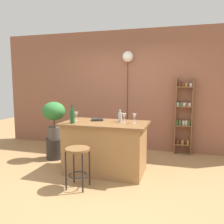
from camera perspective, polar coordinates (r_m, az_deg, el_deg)
The scene contains 14 objects.
ground at distance 4.15m, azimuth -2.93°, elevation -15.55°, with size 12.00×12.00×0.00m, color #A37A4C.
back_wall at distance 5.70m, azimuth 3.54°, elevation 5.22°, with size 6.40×0.10×2.80m, color #8C5642.
kitchen_counter at distance 4.26m, azimuth -1.62°, elevation -8.42°, with size 1.48×0.82×0.90m.
bar_stool at distance 3.68m, azimuth -8.23°, elevation -10.81°, with size 0.37×0.37×0.62m.
spice_shelf at distance 5.44m, azimuth 16.83°, elevation -0.67°, with size 0.36×0.17×1.71m.
plant_stool at distance 5.18m, azimuth -13.55°, elevation -8.49°, with size 0.36×0.36×0.43m, color #2D2823.
potted_plant at distance 5.04m, azimuth -13.79°, elevation -0.71°, with size 0.48×0.43×0.77m.
bottle_sauce_amber at distance 4.11m, azimuth -9.52°, elevation -1.03°, with size 0.08×0.08×0.32m.
bottle_olive_oil at distance 4.20m, azimuth 1.95°, elevation -1.15°, with size 0.07×0.07×0.24m.
wine_glass_left at distance 4.11m, azimuth 2.96°, elevation -0.98°, with size 0.07×0.07×0.16m.
wine_glass_center at distance 4.08m, azimuth 5.40°, elevation -1.08°, with size 0.07×0.07×0.16m.
wine_glass_right at distance 4.36m, azimuth -8.58°, elevation -0.58°, with size 0.07×0.07×0.16m.
cookbook at distance 4.35m, azimuth -3.59°, elevation -1.85°, with size 0.21×0.15×0.04m, color black.
pendant_globe_light at distance 5.60m, azimuth 3.82°, elevation 12.93°, with size 0.25×0.25×2.30m.
Camera 1 is at (1.28, -3.60, 1.62)m, focal length 38.06 mm.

